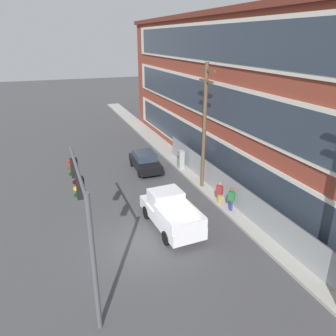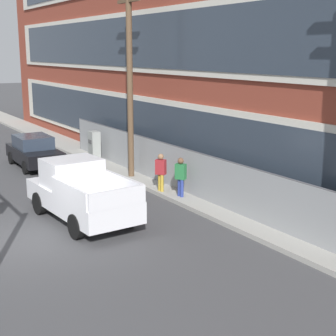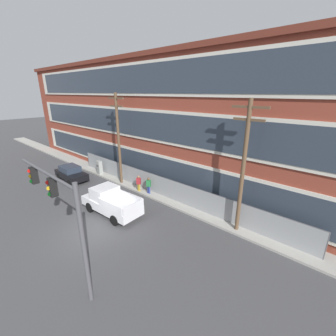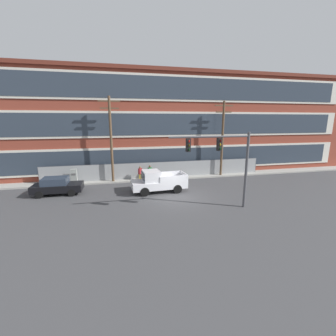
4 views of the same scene
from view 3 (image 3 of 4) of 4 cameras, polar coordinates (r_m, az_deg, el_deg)
name	(u,v)px [view 3 (image 3 of 4)]	position (r m, az deg, el deg)	size (l,w,h in m)	color
ground_plane	(95,233)	(16.45, -18.14, -15.31)	(160.00, 160.00, 0.00)	#424244
sidewalk_building_side	(165,197)	(20.12, -0.89, -7.43)	(80.00, 1.84, 0.16)	#9E9B93
brick_mill_building	(200,122)	(23.30, 8.12, 11.56)	(53.48, 10.69, 12.20)	brown
chain_link_fence	(161,186)	(20.07, -1.81, -4.67)	(24.84, 0.06, 1.93)	gray
traffic_signal_mast	(60,206)	(11.30, -25.72, -8.67)	(6.05, 0.43, 5.74)	#4C4C51
pickup_truck_white	(110,202)	(18.00, -14.45, -8.29)	(5.21, 2.33, 2.04)	silver
sedan_black	(71,173)	(25.94, -23.40, -1.18)	(4.24, 1.93, 1.56)	black
utility_pole_near_corner	(118,137)	(22.21, -12.48, 7.75)	(2.18, 0.26, 8.93)	brown
utility_pole_midblock	(244,165)	(14.50, 18.64, 0.85)	(2.20, 0.26, 8.66)	brown
electrical_cabinet	(100,168)	(26.34, -16.99, -0.03)	(0.59, 0.47, 1.68)	#939993
pedestrian_near_cabinet	(149,185)	(20.42, -4.94, -4.33)	(0.47, 0.42, 1.69)	navy
pedestrian_by_fence	(139,183)	(21.02, -7.46, -3.74)	(0.46, 0.43, 1.69)	#B7932D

